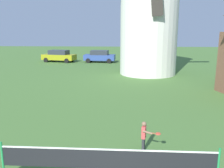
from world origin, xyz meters
TOP-DOWN VIEW (x-y plane):
  - windmill at (2.49, 19.38)m, footprint 8.76×6.04m
  - tennis_net at (-0.02, 2.16)m, footprint 5.90×0.06m
  - player_far at (1.11, 3.96)m, footprint 0.65×0.57m
  - parked_car_mustard at (-8.51, 27.72)m, footprint 4.64×2.56m
  - parked_car_blue at (-3.06, 27.60)m, footprint 4.13×2.12m

SIDE VIEW (x-z plane):
  - player_far at x=1.11m, z-range 0.07..1.14m
  - tennis_net at x=-0.02m, z-range 0.14..1.24m
  - parked_car_blue at x=-3.06m, z-range 0.03..1.59m
  - parked_car_mustard at x=-8.51m, z-range 0.03..1.59m
  - windmill at x=2.49m, z-range -0.13..13.80m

